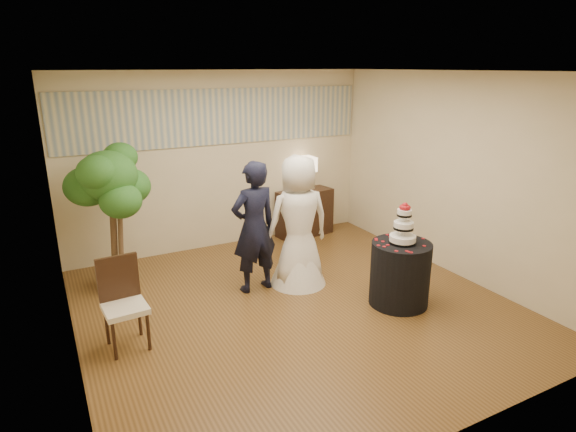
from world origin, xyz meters
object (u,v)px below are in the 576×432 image
ficus_tree (112,218)px  side_chair (125,306)px  bride (298,221)px  console (305,213)px  groom (254,227)px  table_lamp (305,174)px  wedding_cake (404,223)px  cake_table (400,274)px

ficus_tree → side_chair: ficus_tree is taller
bride → console: bearing=-116.8°
groom → ficus_tree: bearing=-35.7°
table_lamp → wedding_cake: bearing=-94.8°
groom → cake_table: bearing=133.3°
bride → wedding_cake: size_ratio=3.48×
ficus_tree → table_lamp: bearing=11.8°
bride → ficus_tree: ficus_tree is taller
console → side_chair: 4.07m
table_lamp → side_chair: bearing=-146.9°
bride → console: 2.04m
wedding_cake → table_lamp: 2.79m
wedding_cake → side_chair: bearing=170.0°
console → side_chair: size_ratio=1.00×
side_chair → console: bearing=29.5°
cake_table → console: size_ratio=0.83×
wedding_cake → ficus_tree: 3.68m
bride → console: (1.06, 1.68, -0.48)m
bride → cake_table: bride is taller
groom → table_lamp: groom is taller
side_chair → cake_table: bearing=-13.6°
cake_table → groom: bearing=139.7°
wedding_cake → ficus_tree: ficus_tree is taller
table_lamp → side_chair: 4.11m
bride → side_chair: size_ratio=1.83×
groom → side_chair: groom is taller
groom → table_lamp: bearing=-142.7°
table_lamp → side_chair: (-3.41, -2.22, -0.61)m
groom → ficus_tree: 1.83m
console → side_chair: (-3.41, -2.22, 0.08)m
wedding_cake → ficus_tree: bearing=145.1°
console → cake_table: bearing=-103.7°
table_lamp → side_chair: table_lamp is taller
wedding_cake → console: size_ratio=0.53×
cake_table → table_lamp: size_ratio=1.39×
cake_table → console: console is taller
cake_table → ficus_tree: bearing=145.1°
bride → side_chair: bride is taller
bride → ficus_tree: 2.41m
table_lamp → ficus_tree: size_ratio=0.30×
groom → wedding_cake: groom is taller
console → ficus_tree: ficus_tree is taller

